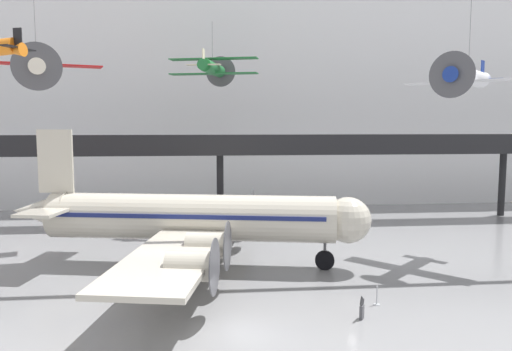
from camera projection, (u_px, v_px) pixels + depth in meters
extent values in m
plane|color=gray|center=(237.00, 332.00, 23.71)|extent=(260.00, 260.00, 0.00)
cube|color=white|center=(217.00, 101.00, 59.15)|extent=(140.00, 3.00, 25.11)
cube|color=black|center=(220.00, 150.00, 49.21)|extent=(110.00, 3.20, 0.90)
cube|color=black|center=(221.00, 140.00, 47.58)|extent=(110.00, 0.12, 1.10)
cylinder|color=black|center=(220.00, 187.00, 50.56)|extent=(0.70, 0.70, 6.80)
cylinder|color=black|center=(502.00, 184.00, 53.54)|extent=(0.70, 0.70, 6.80)
cylinder|color=beige|center=(191.00, 217.00, 34.30)|extent=(19.98, 6.91, 3.16)
sphere|color=beige|center=(348.00, 220.00, 33.30)|extent=(3.10, 3.10, 3.10)
cone|color=beige|center=(40.00, 211.00, 35.29)|extent=(4.60, 3.65, 2.91)
cube|color=navy|center=(191.00, 213.00, 34.27)|extent=(18.64, 6.70, 0.28)
cube|color=beige|center=(220.00, 208.00, 42.13)|extent=(6.94, 13.27, 0.28)
cube|color=beige|center=(171.00, 258.00, 26.49)|extent=(6.94, 13.27, 0.28)
cylinder|color=beige|center=(231.00, 214.00, 39.24)|extent=(2.55, 1.93, 1.52)
cylinder|color=#4C4C51|center=(247.00, 214.00, 39.12)|extent=(0.61, 2.84, 2.89)
cylinder|color=beige|center=(238.00, 205.00, 43.49)|extent=(2.55, 1.93, 1.52)
cylinder|color=#4C4C51|center=(253.00, 205.00, 43.37)|extent=(0.61, 2.84, 2.89)
cylinder|color=beige|center=(206.00, 245.00, 29.11)|extent=(2.55, 1.93, 1.52)
cylinder|color=#4C4C51|center=(228.00, 246.00, 28.99)|extent=(0.61, 2.84, 2.89)
cylinder|color=beige|center=(190.00, 266.00, 24.86)|extent=(2.55, 1.93, 1.52)
cylinder|color=#4C4C51|center=(215.00, 267.00, 24.74)|extent=(0.61, 2.84, 2.89)
cube|color=beige|center=(55.00, 161.00, 34.80)|extent=(2.52, 0.68, 4.43)
cube|color=beige|center=(62.00, 206.00, 35.10)|extent=(4.06, 8.56, 0.20)
cylinder|color=#4C4C51|center=(325.00, 252.00, 33.67)|extent=(0.20, 0.20, 1.21)
cylinder|color=black|center=(325.00, 260.00, 33.73)|extent=(1.35, 0.62, 1.30)
cylinder|color=#4C4C51|center=(202.00, 240.00, 37.01)|extent=(0.20, 0.20, 1.21)
cylinder|color=black|center=(202.00, 248.00, 37.08)|extent=(1.35, 0.62, 1.30)
cylinder|color=#4C4C51|center=(186.00, 258.00, 32.00)|extent=(0.20, 0.20, 1.21)
cylinder|color=black|center=(186.00, 267.00, 32.06)|extent=(1.35, 0.62, 1.30)
cylinder|color=#1E6B33|center=(213.00, 68.00, 48.04)|extent=(2.68, 5.85, 1.23)
cone|color=beige|center=(220.00, 71.00, 50.98)|extent=(1.28, 1.20, 1.07)
cylinder|color=#4C4C51|center=(221.00, 72.00, 51.19)|extent=(2.99, 0.87, 3.09)
cone|color=#1E6B33|center=(205.00, 65.00, 45.31)|extent=(1.39, 1.76, 1.02)
cube|color=#1E6B33|center=(213.00, 59.00, 48.29)|extent=(8.72, 3.67, 0.10)
cube|color=#1E6B33|center=(214.00, 74.00, 48.44)|extent=(8.72, 3.67, 0.10)
cube|color=beige|center=(204.00, 57.00, 44.89)|extent=(0.25, 0.69, 1.43)
cube|color=beige|center=(204.00, 65.00, 44.96)|extent=(3.16, 1.50, 0.06)
cylinder|color=slate|center=(212.00, 42.00, 47.78)|extent=(0.04, 0.04, 3.83)
cylinder|color=red|center=(37.00, 73.00, 38.86)|extent=(3.24, 6.55, 1.62)
cone|color=silver|center=(37.00, 67.00, 35.78)|extent=(1.46, 1.38, 1.19)
cylinder|color=#4C4C51|center=(37.00, 66.00, 35.57)|extent=(3.30, 1.10, 3.45)
cone|color=red|center=(37.00, 78.00, 41.73)|extent=(1.62, 2.03, 1.21)
cube|color=red|center=(37.00, 65.00, 38.44)|extent=(9.70, 4.45, 0.10)
cube|color=silver|center=(37.00, 67.00, 41.98)|extent=(0.30, 0.76, 1.59)
cube|color=silver|center=(37.00, 77.00, 42.07)|extent=(3.52, 1.80, 0.06)
cylinder|color=slate|center=(35.00, 31.00, 38.53)|extent=(0.04, 0.04, 5.14)
cone|color=orange|center=(14.00, 51.00, 25.98)|extent=(1.33, 1.07, 0.79)
cube|color=black|center=(18.00, 38.00, 25.86)|extent=(0.49, 0.22, 1.03)
cube|color=black|center=(18.00, 48.00, 25.91)|extent=(1.21, 2.26, 0.06)
cylinder|color=silver|center=(468.00, 77.00, 36.19)|extent=(5.12, 4.91, 1.36)
cone|color=navy|center=(453.00, 75.00, 33.90)|extent=(1.46, 1.46, 1.09)
cylinder|color=#4C4C51|center=(452.00, 75.00, 33.74)|extent=(2.19, 2.33, 3.16)
cone|color=silver|center=(481.00, 78.00, 38.32)|extent=(1.87, 1.85, 1.07)
cube|color=silver|center=(466.00, 81.00, 35.96)|extent=(7.10, 7.43, 0.10)
cube|color=navy|center=(483.00, 70.00, 38.52)|extent=(0.56, 0.53, 1.46)
cube|color=navy|center=(482.00, 80.00, 38.60)|extent=(2.68, 2.79, 0.06)
cylinder|color=slate|center=(470.00, 28.00, 35.83)|extent=(0.04, 0.04, 5.69)
cylinder|color=#B2B5BA|center=(377.00, 304.00, 27.25)|extent=(0.36, 0.36, 0.04)
cylinder|color=#B2B5BA|center=(377.00, 296.00, 27.20)|extent=(0.07, 0.07, 0.95)
sphere|color=#B2B5BA|center=(377.00, 286.00, 27.15)|extent=(0.10, 0.10, 0.10)
cube|color=#4C4C51|center=(362.00, 312.00, 25.25)|extent=(0.35, 0.42, 0.70)
cube|color=#232326|center=(362.00, 302.00, 25.20)|extent=(0.45, 0.68, 0.73)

